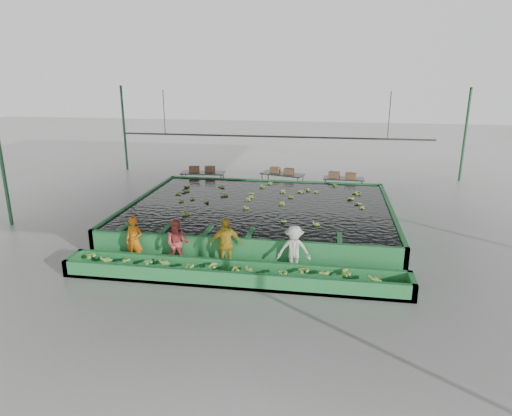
% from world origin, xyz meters
% --- Properties ---
extents(ground, '(80.00, 80.00, 0.00)m').
position_xyz_m(ground, '(0.00, 0.00, 0.00)').
color(ground, gray).
rests_on(ground, ground).
extents(shed_roof, '(20.00, 22.00, 0.04)m').
position_xyz_m(shed_roof, '(0.00, 0.00, 5.00)').
color(shed_roof, gray).
rests_on(shed_roof, shed_posts).
extents(shed_posts, '(20.00, 22.00, 5.00)m').
position_xyz_m(shed_posts, '(0.00, 0.00, 2.50)').
color(shed_posts, '#255836').
rests_on(shed_posts, ground).
extents(flotation_tank, '(10.00, 8.00, 0.90)m').
position_xyz_m(flotation_tank, '(0.00, 1.50, 0.45)').
color(flotation_tank, '#267B3C').
rests_on(flotation_tank, ground).
extents(tank_water, '(9.70, 7.70, 0.00)m').
position_xyz_m(tank_water, '(0.00, 1.50, 0.85)').
color(tank_water, black).
rests_on(tank_water, flotation_tank).
extents(sorting_trough, '(10.00, 1.00, 0.50)m').
position_xyz_m(sorting_trough, '(0.00, -3.60, 0.25)').
color(sorting_trough, '#267B3C').
rests_on(sorting_trough, ground).
extents(cableway_rail, '(0.08, 0.08, 14.00)m').
position_xyz_m(cableway_rail, '(0.00, 5.00, 3.00)').
color(cableway_rail, '#59605B').
rests_on(cableway_rail, shed_roof).
extents(rail_hanger_left, '(0.04, 0.04, 2.00)m').
position_xyz_m(rail_hanger_left, '(-5.00, 5.00, 4.00)').
color(rail_hanger_left, '#59605B').
rests_on(rail_hanger_left, shed_roof).
extents(rail_hanger_right, '(0.04, 0.04, 2.00)m').
position_xyz_m(rail_hanger_right, '(5.00, 5.00, 4.00)').
color(rail_hanger_right, '#59605B').
rests_on(rail_hanger_right, shed_roof).
extents(worker_a, '(0.59, 0.42, 1.53)m').
position_xyz_m(worker_a, '(-3.29, -2.80, 0.76)').
color(worker_a, '#D4620D').
rests_on(worker_a, ground).
extents(worker_b, '(0.85, 0.74, 1.51)m').
position_xyz_m(worker_b, '(-1.90, -2.80, 0.76)').
color(worker_b, '#B64240').
rests_on(worker_b, ground).
extents(worker_c, '(1.05, 0.76, 1.65)m').
position_xyz_m(worker_c, '(-0.39, -2.80, 0.82)').
color(worker_c, gold).
rests_on(worker_c, ground).
extents(worker_d, '(1.01, 0.62, 1.52)m').
position_xyz_m(worker_d, '(1.67, -2.80, 0.76)').
color(worker_d, beige).
rests_on(worker_d, ground).
extents(packing_table_left, '(2.21, 1.02, 0.98)m').
position_xyz_m(packing_table_left, '(-3.63, 6.26, 0.49)').
color(packing_table_left, '#59605B').
rests_on(packing_table_left, ground).
extents(packing_table_mid, '(2.26, 1.41, 0.96)m').
position_xyz_m(packing_table_mid, '(0.32, 6.71, 0.48)').
color(packing_table_mid, '#59605B').
rests_on(packing_table_mid, ground).
extents(packing_table_right, '(1.95, 0.83, 0.88)m').
position_xyz_m(packing_table_right, '(3.30, 6.52, 0.44)').
color(packing_table_right, '#59605B').
rests_on(packing_table_right, ground).
extents(box_stack_left, '(1.32, 0.54, 0.28)m').
position_xyz_m(box_stack_left, '(-3.68, 6.33, 0.98)').
color(box_stack_left, '#895C40').
rests_on(box_stack_left, packing_table_left).
extents(box_stack_mid, '(1.25, 0.63, 0.26)m').
position_xyz_m(box_stack_mid, '(0.28, 6.77, 0.96)').
color(box_stack_mid, '#895C40').
rests_on(box_stack_mid, packing_table_mid).
extents(box_stack_right, '(1.35, 0.59, 0.28)m').
position_xyz_m(box_stack_right, '(3.23, 6.46, 0.88)').
color(box_stack_right, '#895C40').
rests_on(box_stack_right, packing_table_right).
extents(floating_bananas, '(8.87, 6.05, 0.12)m').
position_xyz_m(floating_bananas, '(0.00, 2.30, 0.85)').
color(floating_bananas, '#83B242').
rests_on(floating_bananas, tank_water).
extents(trough_bananas, '(9.13, 0.61, 0.12)m').
position_xyz_m(trough_bananas, '(0.00, -3.60, 0.40)').
color(trough_bananas, '#83B242').
rests_on(trough_bananas, sorting_trough).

